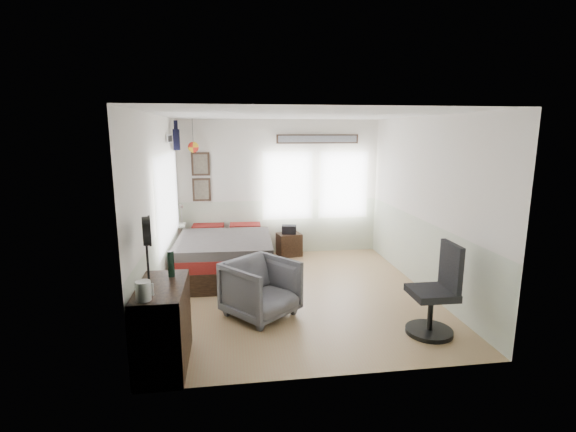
{
  "coord_description": "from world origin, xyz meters",
  "views": [
    {
      "loc": [
        -1.0,
        -6.01,
        2.47
      ],
      "look_at": [
        -0.1,
        0.4,
        1.15
      ],
      "focal_mm": 26.0,
      "sensor_mm": 36.0,
      "label": 1
    }
  ],
  "objects_px": {
    "armchair": "(261,289)",
    "task_chair": "(436,298)",
    "dresser": "(163,326)",
    "nightstand": "(289,244)",
    "bed": "(225,255)"
  },
  "relations": [
    {
      "from": "bed",
      "to": "armchair",
      "type": "xyz_separation_m",
      "value": [
        0.49,
        -1.82,
        0.05
      ]
    },
    {
      "from": "nightstand",
      "to": "task_chair",
      "type": "xyz_separation_m",
      "value": [
        1.32,
        -3.54,
        0.24
      ]
    },
    {
      "from": "bed",
      "to": "armchair",
      "type": "height_order",
      "value": "armchair"
    },
    {
      "from": "armchair",
      "to": "task_chair",
      "type": "xyz_separation_m",
      "value": [
        2.1,
        -0.81,
        0.08
      ]
    },
    {
      "from": "armchair",
      "to": "task_chair",
      "type": "relative_size",
      "value": 0.74
    },
    {
      "from": "bed",
      "to": "task_chair",
      "type": "distance_m",
      "value": 3.69
    },
    {
      "from": "bed",
      "to": "nightstand",
      "type": "height_order",
      "value": "bed"
    },
    {
      "from": "nightstand",
      "to": "bed",
      "type": "bearing_deg",
      "value": -155.51
    },
    {
      "from": "dresser",
      "to": "nightstand",
      "type": "distance_m",
      "value": 4.26
    },
    {
      "from": "dresser",
      "to": "armchair",
      "type": "distance_m",
      "value": 1.55
    },
    {
      "from": "armchair",
      "to": "bed",
      "type": "bearing_deg",
      "value": 65.14
    },
    {
      "from": "dresser",
      "to": "nightstand",
      "type": "bearing_deg",
      "value": 63.59
    },
    {
      "from": "armchair",
      "to": "task_chair",
      "type": "bearing_deg",
      "value": -61.03
    },
    {
      "from": "task_chair",
      "to": "dresser",
      "type": "bearing_deg",
      "value": -174.43
    },
    {
      "from": "task_chair",
      "to": "nightstand",
      "type": "bearing_deg",
      "value": 111.18
    }
  ]
}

